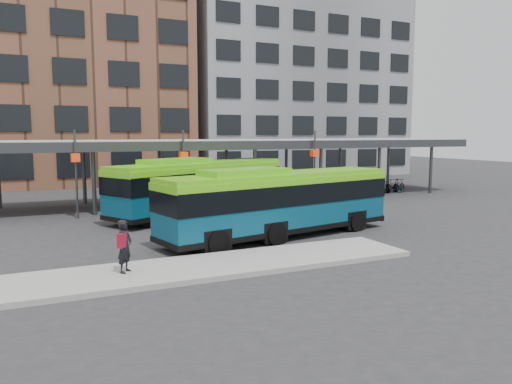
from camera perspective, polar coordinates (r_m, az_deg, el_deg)
ground at (r=22.42m, az=6.52°, el=-5.17°), size 120.00×120.00×0.00m
boarding_island at (r=17.40m, az=-3.96°, el=-8.33°), size 14.00×3.00×0.18m
canopy at (r=33.58m, az=-5.03°, el=5.51°), size 40.00×6.53×4.80m
building_brick at (r=51.13m, az=-23.72°, el=13.35°), size 26.00×14.00×22.00m
building_grey at (r=57.92m, az=3.62°, el=12.05°), size 24.00×14.00×20.00m
bus_front at (r=22.10m, az=2.63°, el=-1.02°), size 11.60×4.63×3.13m
bus_rear at (r=28.53m, az=-6.31°, el=0.83°), size 11.66×7.56×3.25m
pedestrian at (r=16.48m, az=-14.78°, el=-5.98°), size 0.71×0.74×1.70m
bike_rack at (r=39.63m, az=13.92°, el=0.55°), size 6.02×1.61×1.07m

